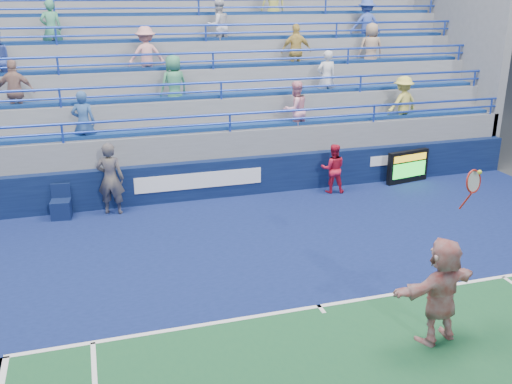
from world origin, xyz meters
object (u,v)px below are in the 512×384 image
object	(u,v)px
tennis_player	(441,291)
line_judge	(110,179)
serve_speed_board	(408,167)
judge_chair	(61,208)
ball_girl	(333,169)

from	to	relation	value
tennis_player	line_judge	xyz separation A→B (m)	(-4.90, 7.56, 0.04)
serve_speed_board	judge_chair	distance (m)	10.18
line_judge	ball_girl	world-z (taller)	line_judge
judge_chair	line_judge	size ratio (longest dim) A/B	0.45
serve_speed_board	ball_girl	world-z (taller)	ball_girl
serve_speed_board	judge_chair	xyz separation A→B (m)	(-10.17, -0.03, -0.23)
tennis_player	line_judge	world-z (taller)	tennis_player
serve_speed_board	line_judge	xyz separation A→B (m)	(-8.87, -0.09, 0.46)
tennis_player	ball_girl	distance (m)	7.60
ball_girl	judge_chair	bearing A→B (deg)	14.88
tennis_player	line_judge	size ratio (longest dim) A/B	1.54
serve_speed_board	ball_girl	size ratio (longest dim) A/B	1.01
serve_speed_board	judge_chair	size ratio (longest dim) A/B	1.67
tennis_player	line_judge	bearing A→B (deg)	122.93
serve_speed_board	tennis_player	bearing A→B (deg)	-117.45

